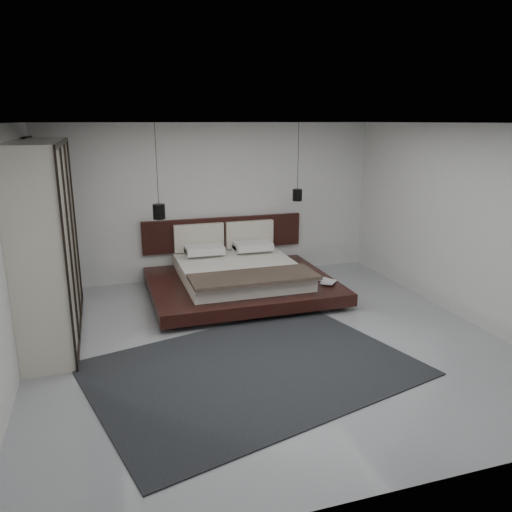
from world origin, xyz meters
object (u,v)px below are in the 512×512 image
object	(u,v)px
bed	(239,276)
pendant_left	(159,211)
lattice_screen	(37,222)
rug	(253,369)
pendant_right	(297,195)
wardrobe	(47,241)

from	to	relation	value
bed	pendant_left	size ratio (longest dim) A/B	1.93
bed	pendant_left	bearing A→B (deg)	158.26
lattice_screen	rug	size ratio (longest dim) A/B	0.72
lattice_screen	pendant_right	distance (m)	4.33
lattice_screen	pendant_right	bearing A→B (deg)	-0.81
bed	rug	world-z (taller)	bed
lattice_screen	wardrobe	size ratio (longest dim) A/B	0.99
pendant_left	pendant_right	bearing A→B (deg)	0.00
lattice_screen	bed	world-z (taller)	lattice_screen
lattice_screen	bed	distance (m)	3.30
wardrobe	rug	xyz separation A→B (m)	(2.27, -1.84, -1.29)
bed	wardrobe	bearing A→B (deg)	-164.03
bed	lattice_screen	bearing A→B (deg)	169.95
pendant_left	pendant_right	world-z (taller)	same
lattice_screen	pendant_left	distance (m)	1.88
pendant_right	wardrobe	xyz separation A→B (m)	(-4.07, -1.30, -0.26)
pendant_left	wardrobe	distance (m)	2.08
pendant_right	wardrobe	world-z (taller)	pendant_right
lattice_screen	rug	xyz separation A→B (m)	(2.53, -3.21, -1.29)
bed	pendant_right	world-z (taller)	pendant_right
pendant_right	bed	bearing A→B (deg)	-158.26
lattice_screen	wardrobe	bearing A→B (deg)	-79.55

